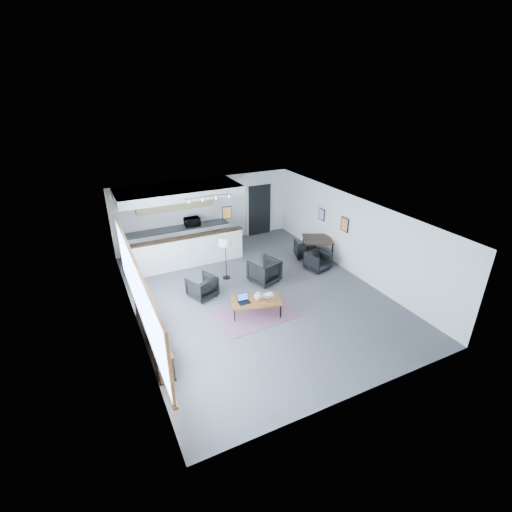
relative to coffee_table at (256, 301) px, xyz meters
name	(u,v)px	position (x,y,z in m)	size (l,w,h in m)	color
room	(256,255)	(0.46, 0.93, 0.89)	(7.02, 9.02, 2.62)	#4B4B4D
window	(138,292)	(-3.00, 0.03, 1.04)	(0.10, 5.95, 1.66)	#8CBFFF
console	(153,334)	(-2.84, -0.12, -0.08)	(0.35, 3.00, 0.80)	black
kitchenette	(180,220)	(-0.74, 4.63, 0.97)	(4.20, 1.96, 2.60)	white
doorway	(259,209)	(2.76, 5.35, 0.66)	(1.10, 0.12, 2.15)	black
track_light	(209,197)	(-0.13, 3.13, 2.12)	(1.60, 0.07, 0.15)	silver
wall_art_lower	(345,225)	(3.93, 1.33, 1.14)	(0.03, 0.38, 0.48)	black
wall_art_upper	(322,215)	(3.93, 2.63, 1.09)	(0.03, 0.34, 0.44)	black
kilim_rug	(256,313)	(0.00, 0.00, -0.40)	(2.20, 1.56, 0.01)	#673B50
coffee_table	(256,301)	(0.00, 0.00, 0.00)	(1.51, 1.10, 0.44)	brown
laptop	(243,300)	(-0.35, 0.07, 0.10)	(0.32, 0.26, 0.23)	black
ceramic_pot	(259,296)	(0.06, -0.06, 0.16)	(0.25, 0.25, 0.25)	gray
book_stack	(269,295)	(0.40, 0.02, 0.07)	(0.27, 0.21, 0.08)	silver
coaster	(264,302)	(0.14, -0.18, 0.04)	(0.12, 0.12, 0.01)	#E5590C
armchair_left	(202,286)	(-1.05, 1.50, -0.04)	(0.72, 0.67, 0.74)	black
armchair_right	(264,270)	(1.04, 1.52, 0.01)	(0.82, 0.77, 0.84)	black
floor_lamp	(225,243)	(0.04, 2.28, 0.85)	(0.44, 0.44, 1.45)	black
dining_table	(318,241)	(3.46, 2.10, 0.35)	(1.32, 1.32, 0.84)	black
dining_chair_near	(318,261)	(3.07, 1.49, -0.11)	(0.59, 0.55, 0.60)	black
dining_chair_far	(304,249)	(3.22, 2.54, -0.12)	(0.57, 0.54, 0.59)	black
microwave	(192,221)	(-0.19, 5.08, 0.71)	(0.56, 0.31, 0.38)	black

